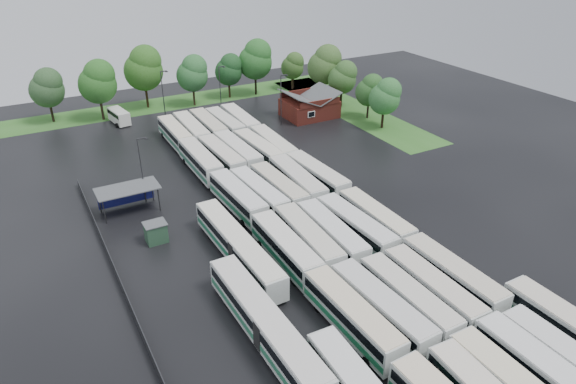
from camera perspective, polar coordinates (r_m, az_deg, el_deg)
ground at (r=61.26m, az=3.84°, el=-7.10°), size 160.00×160.00×0.00m
brick_building at (r=104.60m, az=2.40°, el=9.36°), size 10.07×8.60×5.39m
wash_shed at (r=72.22m, az=-17.45°, el=0.14°), size 8.20×4.20×3.58m
utility_hut at (r=65.07m, az=-14.47°, el=-4.34°), size 2.70×2.20×2.62m
grass_strip_north at (r=116.12m, az=-12.92°, el=9.62°), size 80.00×10.00×0.01m
grass_strip_east at (r=110.50m, az=6.87°, el=9.19°), size 10.00×50.00×0.01m
west_fence at (r=60.83m, az=-18.63°, el=-8.32°), size 0.10×50.00×1.20m
bus_r0c3 at (r=49.54m, az=26.66°, el=-17.77°), size 2.84×12.95×3.60m
bus_r0c4 at (r=51.52m, az=28.75°, el=-16.44°), size 2.86×12.55×3.48m
bus_r1c0 at (r=50.26m, az=7.10°, el=-13.55°), size 3.00×12.98×3.60m
bus_r1c1 at (r=51.56m, az=10.25°, el=-12.56°), size 3.25×13.10×3.62m
bus_r1c2 at (r=53.22m, az=13.18°, el=-11.51°), size 2.70×12.59×3.50m
bus_r1c3 at (r=55.05m, az=15.72°, el=-10.36°), size 2.81×12.66×3.52m
bus_r1c4 at (r=57.43m, az=17.78°, el=-8.86°), size 2.87×12.92×3.59m
bus_r2c0 at (r=58.94m, az=-0.25°, el=-6.26°), size 2.95×12.95×3.59m
bus_r2c1 at (r=60.47m, az=2.24°, el=-5.30°), size 3.41×13.10×3.61m
bus_r2c2 at (r=61.67m, az=4.84°, el=-4.68°), size 3.22×12.94×3.57m
bus_r2c3 at (r=63.31m, az=7.47°, el=-3.87°), size 3.26×13.10×3.62m
bus_r2c4 at (r=65.39m, az=9.68°, el=-2.99°), size 2.72×12.64×3.52m
bus_r3c0 at (r=69.64m, az=-5.60°, el=-0.63°), size 3.16×12.97×3.59m
bus_r3c1 at (r=70.56m, az=-3.28°, el=-0.17°), size 3.28×12.71×3.50m
bus_r3c2 at (r=71.83m, az=-1.04°, el=0.41°), size 2.92×12.57×3.49m
bus_r3c3 at (r=73.40m, az=1.02°, el=1.14°), size 3.37×13.36×3.69m
bus_r3c4 at (r=75.20m, az=3.20°, el=1.76°), size 3.33×13.21×3.65m
bus_r4c0 at (r=81.12m, az=-9.70°, el=3.42°), size 2.90×13.15×3.66m
bus_r4c1 at (r=82.12m, az=-7.42°, el=3.89°), size 3.11×12.99×3.60m
bus_r4c2 at (r=83.30m, az=-5.63°, el=4.38°), size 3.04×13.23×3.67m
bus_r4c3 at (r=84.17m, az=-3.30°, el=4.69°), size 3.37×12.97×3.58m
bus_r4c4 at (r=85.50m, az=-1.67°, el=5.13°), size 3.17×13.13×3.63m
bus_r5c0 at (r=92.97m, az=-12.42°, el=6.34°), size 2.82×12.57×3.49m
bus_r5c1 at (r=93.64m, az=-10.65°, el=6.74°), size 3.13×13.28×3.68m
bus_r5c2 at (r=95.01m, az=-8.83°, el=7.19°), size 2.95×13.06×3.63m
bus_r5c3 at (r=95.80m, az=-7.02°, el=7.45°), size 2.88×12.73×3.53m
bus_r5c4 at (r=96.83m, az=-5.34°, el=7.81°), size 3.21×13.21×3.65m
artic_bus_west_b at (r=59.44m, az=-5.58°, el=-6.09°), size 3.02×19.18×3.55m
artic_bus_west_c at (r=48.98m, az=-2.54°, el=-14.56°), size 3.07×19.77×3.66m
minibus at (r=106.12m, az=-18.28°, el=8.04°), size 3.18×6.46×2.70m
tree_north_0 at (r=110.12m, az=-25.18°, el=10.47°), size 6.49×6.49×10.75m
tree_north_1 at (r=107.44m, az=-20.34°, el=11.47°), size 7.28×7.28×12.06m
tree_north_2 at (r=112.07m, az=-15.69°, el=13.15°), size 7.93×7.93×13.14m
tree_north_3 at (r=111.71m, az=-10.52°, el=12.88°), size 6.56×6.56×10.87m
tree_north_4 at (r=116.12m, az=-6.54°, el=13.39°), size 5.94×5.94×9.83m
tree_north_5 at (r=117.39m, az=-3.58°, el=14.54°), size 7.55×7.55×12.51m
tree_north_6 at (r=121.85m, az=0.57°, el=13.89°), size 5.23×5.23×8.67m
tree_east_0 at (r=98.69m, az=10.82°, el=10.43°), size 5.87×5.87×9.72m
tree_east_1 at (r=103.71m, az=9.13°, el=11.13°), size 5.41×5.41×8.96m
tree_east_2 at (r=110.02m, az=6.16°, el=12.58°), size 5.92×5.92×9.80m
tree_east_3 at (r=113.91m, az=4.19°, el=13.96°), size 7.29×7.29×12.08m
tree_east_4 at (r=123.07m, az=0.68°, el=13.79°), size 4.77×4.77×7.91m
lamp_post_ne at (r=98.64m, az=-0.72°, el=10.57°), size 1.51×0.29×9.81m
lamp_post_nw at (r=72.75m, az=-15.92°, el=2.82°), size 1.47×0.29×9.54m
lamp_post_back_w at (r=103.35m, az=-13.67°, el=10.67°), size 1.54×0.30×10.01m
lamp_post_back_e at (r=106.54m, az=-7.50°, el=11.57°), size 1.47×0.29×9.55m
puddle_1 at (r=54.23m, az=26.60°, el=-16.07°), size 2.74×2.74×0.01m
puddle_2 at (r=58.89m, az=-3.38°, el=-8.71°), size 7.50×7.50×0.01m
puddle_3 at (r=64.85m, az=8.55°, el=-5.19°), size 3.97×3.97×0.01m
puddle_4 at (r=58.89m, az=22.60°, el=-11.20°), size 3.15×3.15×0.01m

